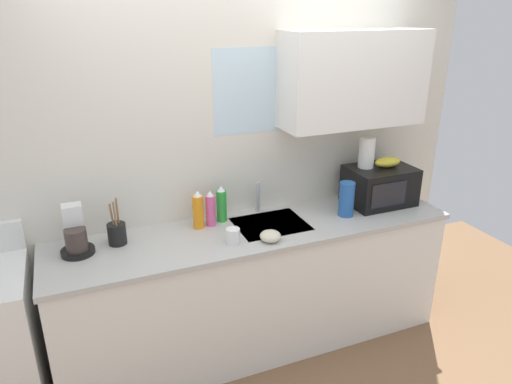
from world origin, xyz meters
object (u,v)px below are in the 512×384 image
(banana_bunch, at_px, (388,162))
(coffee_maker, at_px, (76,235))
(dish_soap_bottle_green, at_px, (221,204))
(dish_soap_bottle_pink, at_px, (211,209))
(dish_soap_bottle_orange, at_px, (198,210))
(microwave, at_px, (380,185))
(paper_towel_roll, at_px, (367,152))
(cereal_canister, at_px, (347,199))
(utensil_crock, at_px, (117,233))
(small_bowl, at_px, (270,236))
(mug_white, at_px, (233,236))

(banana_bunch, distance_m, coffee_maker, 2.13)
(coffee_maker, height_order, dish_soap_bottle_green, coffee_maker)
(dish_soap_bottle_pink, height_order, dish_soap_bottle_orange, dish_soap_bottle_orange)
(banana_bunch, distance_m, dish_soap_bottle_orange, 1.39)
(banana_bunch, relative_size, dish_soap_bottle_orange, 0.79)
(microwave, xyz_separation_m, dish_soap_bottle_orange, (-1.32, 0.10, -0.01))
(paper_towel_roll, relative_size, cereal_canister, 0.92)
(dish_soap_bottle_orange, distance_m, utensil_crock, 0.52)
(dish_soap_bottle_orange, relative_size, small_bowl, 1.96)
(dish_soap_bottle_green, bearing_deg, small_bowl, -65.32)
(dish_soap_bottle_pink, bearing_deg, mug_white, -80.96)
(cereal_canister, distance_m, utensil_crock, 1.51)
(dish_soap_bottle_green, height_order, mug_white, dish_soap_bottle_green)
(paper_towel_roll, relative_size, dish_soap_bottle_green, 0.89)
(paper_towel_roll, bearing_deg, coffee_maker, 179.76)
(cereal_canister, relative_size, utensil_crock, 0.82)
(banana_bunch, height_order, mug_white, banana_bunch)
(paper_towel_roll, distance_m, dish_soap_bottle_green, 1.09)
(dish_soap_bottle_orange, bearing_deg, dish_soap_bottle_green, 13.74)
(paper_towel_roll, bearing_deg, cereal_canister, -147.99)
(banana_bunch, relative_size, utensil_crock, 0.68)
(banana_bunch, xyz_separation_m, dish_soap_bottle_pink, (-1.29, 0.10, -0.19))
(banana_bunch, xyz_separation_m, small_bowl, (-1.02, -0.25, -0.27))
(microwave, xyz_separation_m, cereal_canister, (-0.34, -0.10, -0.02))
(banana_bunch, relative_size, paper_towel_roll, 0.91)
(coffee_maker, bearing_deg, small_bowl, -15.72)
(microwave, height_order, dish_soap_bottle_orange, microwave)
(small_bowl, bearing_deg, dish_soap_bottle_orange, 135.15)
(dish_soap_bottle_green, height_order, utensil_crock, utensil_crock)
(coffee_maker, height_order, cereal_canister, coffee_maker)
(dish_soap_bottle_orange, bearing_deg, dish_soap_bottle_pink, 3.36)
(dish_soap_bottle_green, distance_m, cereal_canister, 0.85)
(microwave, distance_m, coffee_maker, 2.07)
(dish_soap_bottle_pink, xyz_separation_m, dish_soap_bottle_orange, (-0.08, -0.00, 0.01))
(microwave, distance_m, dish_soap_bottle_orange, 1.33)
(dish_soap_bottle_orange, height_order, utensil_crock, utensil_crock)
(dish_soap_bottle_green, distance_m, dish_soap_bottle_orange, 0.18)
(banana_bunch, bearing_deg, small_bowl, -166.24)
(dish_soap_bottle_pink, bearing_deg, dish_soap_bottle_orange, -176.64)
(microwave, xyz_separation_m, paper_towel_roll, (-0.10, 0.05, 0.24))
(mug_white, bearing_deg, utensil_crock, 158.08)
(dish_soap_bottle_green, distance_m, mug_white, 0.34)
(microwave, distance_m, banana_bunch, 0.18)
(microwave, distance_m, mug_white, 1.21)
(coffee_maker, relative_size, cereal_canister, 1.17)
(mug_white, relative_size, small_bowl, 0.73)
(dish_soap_bottle_pink, bearing_deg, cereal_canister, -12.84)
(coffee_maker, relative_size, small_bowl, 2.15)
(small_bowl, bearing_deg, microwave, 14.36)
(microwave, xyz_separation_m, dish_soap_bottle_pink, (-1.24, 0.11, -0.02))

